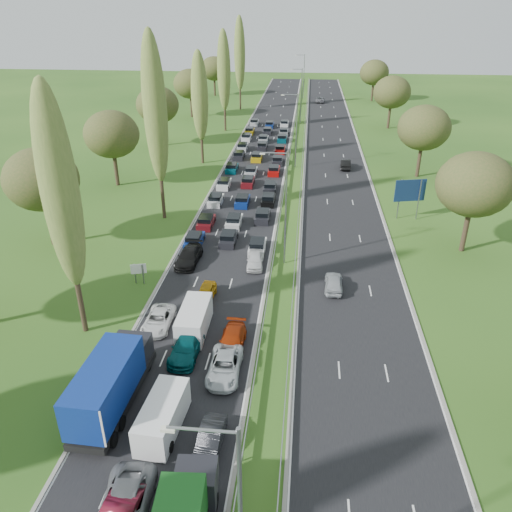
% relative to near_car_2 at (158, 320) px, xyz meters
% --- Properties ---
extents(ground, '(260.00, 260.00, 0.00)m').
position_rel_near_car_2_xyz_m(ground, '(10.01, 49.83, -0.67)').
color(ground, '#244B17').
rests_on(ground, ground).
extents(near_carriageway, '(10.50, 215.00, 0.04)m').
position_rel_near_car_2_xyz_m(near_carriageway, '(3.26, 52.33, -0.67)').
color(near_carriageway, black).
rests_on(near_carriageway, ground).
extents(far_carriageway, '(10.50, 215.00, 0.04)m').
position_rel_near_car_2_xyz_m(far_carriageway, '(16.76, 52.33, -0.67)').
color(far_carriageway, black).
rests_on(far_carriageway, ground).
extents(central_reservation, '(2.36, 215.00, 0.32)m').
position_rel_near_car_2_xyz_m(central_reservation, '(10.01, 52.33, -0.12)').
color(central_reservation, gray).
rests_on(central_reservation, ground).
extents(lamp_columns, '(0.18, 140.18, 12.00)m').
position_rel_near_car_2_xyz_m(lamp_columns, '(10.01, 47.83, 5.33)').
color(lamp_columns, gray).
rests_on(lamp_columns, ground).
extents(poplar_row, '(2.80, 127.80, 22.44)m').
position_rel_near_car_2_xyz_m(poplar_row, '(-5.99, 38.00, 11.72)').
color(poplar_row, '#2D2116').
rests_on(poplar_row, ground).
extents(woodland_left, '(8.00, 166.00, 11.10)m').
position_rel_near_car_2_xyz_m(woodland_left, '(-16.49, 32.46, 7.01)').
color(woodland_left, '#2D2116').
rests_on(woodland_left, ground).
extents(woodland_right, '(8.00, 153.00, 11.10)m').
position_rel_near_car_2_xyz_m(woodland_right, '(29.51, 36.50, 7.01)').
color(woodland_right, '#2D2116').
rests_on(woodland_right, ground).
extents(traffic_queue_fill, '(9.12, 68.71, 0.80)m').
position_rel_near_car_2_xyz_m(traffic_queue_fill, '(3.27, 47.41, -0.23)').
color(traffic_queue_fill, navy).
rests_on(traffic_queue_fill, ground).
extents(near_car_2, '(2.18, 4.69, 1.30)m').
position_rel_near_car_2_xyz_m(near_car_2, '(0.00, 0.00, 0.00)').
color(near_car_2, silver).
rests_on(near_car_2, near_carriageway).
extents(near_car_3, '(2.37, 5.38, 1.54)m').
position_rel_near_car_2_xyz_m(near_car_3, '(-0.04, 11.79, 0.12)').
color(near_car_3, black).
rests_on(near_car_3, near_carriageway).
extents(near_car_6, '(2.95, 5.79, 1.57)m').
position_rel_near_car_2_xyz_m(near_car_6, '(3.09, -17.53, 0.13)').
color(near_car_6, slate).
rests_on(near_car_6, near_carriageway).
extents(near_car_7, '(2.27, 5.20, 1.49)m').
position_rel_near_car_2_xyz_m(near_car_7, '(3.23, -3.49, 0.09)').
color(near_car_7, '#05484C').
rests_on(near_car_7, near_carriageway).
extents(near_car_8, '(1.66, 3.89, 1.31)m').
position_rel_near_car_2_xyz_m(near_car_8, '(3.15, 4.74, 0.00)').
color(near_car_8, '#C0890C').
rests_on(near_car_8, near_carriageway).
extents(near_car_9, '(1.60, 4.11, 1.33)m').
position_rel_near_car_2_xyz_m(near_car_9, '(6.75, -12.38, 0.02)').
color(near_car_9, black).
rests_on(near_car_9, near_carriageway).
extents(near_car_10, '(2.40, 5.10, 1.41)m').
position_rel_near_car_2_xyz_m(near_car_10, '(6.55, -5.48, 0.06)').
color(near_car_10, '#B2BABD').
rests_on(near_car_10, near_carriageway).
extents(near_car_11, '(1.98, 4.73, 1.37)m').
position_rel_near_car_2_xyz_m(near_car_11, '(6.65, -2.29, 0.03)').
color(near_car_11, '#982A09').
rests_on(near_car_11, near_carriageway).
extents(near_car_12, '(1.89, 4.23, 1.41)m').
position_rel_near_car_2_xyz_m(near_car_12, '(7.00, 11.81, 0.06)').
color(near_car_12, silver).
rests_on(near_car_12, near_carriageway).
extents(far_car_0, '(1.81, 4.25, 1.43)m').
position_rel_near_car_2_xyz_m(far_car_0, '(14.99, 7.84, 0.07)').
color(far_car_0, '#9DA2A6').
rests_on(far_car_0, far_carriageway).
extents(far_car_1, '(1.79, 4.67, 1.52)m').
position_rel_near_car_2_xyz_m(far_car_1, '(18.37, 48.03, 0.11)').
color(far_car_1, black).
rests_on(far_car_1, far_carriageway).
extents(far_car_2, '(2.62, 5.33, 1.46)m').
position_rel_near_car_2_xyz_m(far_car_2, '(14.94, 111.26, 0.08)').
color(far_car_2, gray).
rests_on(far_car_2, far_carriageway).
extents(blue_lorry, '(2.67, 9.62, 4.06)m').
position_rel_near_car_2_xyz_m(blue_lorry, '(-0.37, -9.46, 1.43)').
color(blue_lorry, black).
rests_on(blue_lorry, near_carriageway).
extents(white_van_front, '(2.11, 5.39, 2.17)m').
position_rel_near_car_2_xyz_m(white_van_front, '(3.48, -10.96, 0.44)').
color(white_van_front, white).
rests_on(white_van_front, near_carriageway).
extents(white_van_rear, '(2.17, 5.53, 2.22)m').
position_rel_near_car_2_xyz_m(white_van_rear, '(3.18, -0.06, 0.47)').
color(white_van_rear, silver).
rests_on(white_van_rear, near_carriageway).
extents(info_sign, '(1.47, 0.50, 2.10)m').
position_rel_near_car_2_xyz_m(info_sign, '(-3.89, 7.03, 0.70)').
color(info_sign, gray).
rests_on(info_sign, ground).
extents(direction_sign, '(3.91, 1.06, 5.20)m').
position_rel_near_car_2_xyz_m(direction_sign, '(24.91, 26.65, 2.90)').
color(direction_sign, gray).
rests_on(direction_sign, ground).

